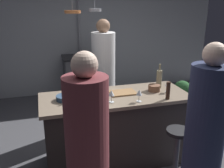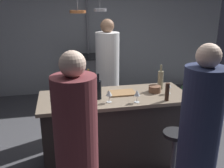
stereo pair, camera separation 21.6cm
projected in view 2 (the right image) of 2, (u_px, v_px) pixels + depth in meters
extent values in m
plane|color=#4C4C51|center=(114.00, 159.00, 3.30)|extent=(9.00, 9.00, 0.00)
cube|color=#9EA3A8|center=(87.00, 34.00, 5.55)|extent=(6.40, 0.16, 2.60)
cube|color=#332D2B|center=(114.00, 130.00, 3.17)|extent=(1.72, 0.66, 0.86)
cube|color=gray|center=(115.00, 97.00, 3.03)|extent=(1.80, 0.72, 0.04)
cube|color=#47474C|center=(90.00, 77.00, 5.45)|extent=(0.76, 0.60, 0.86)
cube|color=black|center=(90.00, 57.00, 5.31)|extent=(0.80, 0.64, 0.03)
cylinder|color=white|center=(108.00, 81.00, 4.02)|extent=(0.37, 0.37, 1.54)
sphere|color=#8C664C|center=(107.00, 26.00, 3.75)|extent=(0.21, 0.21, 0.21)
cylinder|color=#4C4C51|center=(173.00, 161.00, 2.73)|extent=(0.06, 0.06, 0.62)
cylinder|color=black|center=(175.00, 134.00, 2.62)|extent=(0.26, 0.26, 0.04)
cylinder|color=#262D4C|center=(197.00, 147.00, 2.24)|extent=(0.35, 0.35, 1.48)
sphere|color=beige|center=(209.00, 56.00, 1.98)|extent=(0.20, 0.20, 0.20)
cylinder|color=black|center=(74.00, 145.00, 2.42)|extent=(0.26, 0.26, 0.04)
cylinder|color=brown|center=(77.00, 161.00, 2.06)|extent=(0.35, 0.35, 1.46)
sphere|color=beige|center=(72.00, 64.00, 1.80)|extent=(0.20, 0.20, 0.20)
cylinder|color=gray|center=(88.00, 45.00, 5.48)|extent=(0.04, 0.04, 2.15)
cylinder|color=#B26638|center=(78.00, 12.00, 3.88)|extent=(0.25, 0.25, 0.04)
cylinder|color=gray|center=(77.00, 1.00, 3.84)|extent=(0.01, 0.01, 0.32)
cylinder|color=gray|center=(100.00, 10.00, 3.93)|extent=(0.20, 0.20, 0.04)
cylinder|color=gray|center=(100.00, 0.00, 3.90)|extent=(0.01, 0.01, 0.29)
cylinder|color=brown|center=(188.00, 104.00, 4.89)|extent=(0.24, 0.24, 0.16)
sphere|color=#2D6633|center=(190.00, 91.00, 4.81)|extent=(0.36, 0.36, 0.36)
cube|color=#997047|center=(122.00, 93.00, 3.09)|extent=(0.32, 0.22, 0.02)
cylinder|color=#382319|center=(167.00, 92.00, 2.84)|extent=(0.05, 0.05, 0.21)
cylinder|color=#B78C8E|center=(85.00, 89.00, 2.93)|extent=(0.07, 0.07, 0.23)
cylinder|color=#B78C8E|center=(84.00, 76.00, 2.88)|extent=(0.03, 0.03, 0.08)
cylinder|color=gray|center=(160.00, 80.00, 3.22)|extent=(0.07, 0.07, 0.24)
cylinder|color=gray|center=(161.00, 68.00, 3.17)|extent=(0.03, 0.03, 0.08)
cylinder|color=brown|center=(89.00, 83.00, 3.15)|extent=(0.07, 0.07, 0.20)
cylinder|color=brown|center=(88.00, 72.00, 3.10)|extent=(0.03, 0.03, 0.08)
cylinder|color=black|center=(98.00, 90.00, 2.89)|extent=(0.07, 0.07, 0.22)
cylinder|color=black|center=(98.00, 77.00, 2.84)|extent=(0.03, 0.03, 0.08)
cylinder|color=silver|center=(109.00, 102.00, 2.82)|extent=(0.06, 0.06, 0.01)
cylinder|color=silver|center=(109.00, 99.00, 2.81)|extent=(0.01, 0.01, 0.07)
cone|color=silver|center=(109.00, 93.00, 2.79)|extent=(0.07, 0.07, 0.06)
cylinder|color=silver|center=(168.00, 93.00, 3.09)|extent=(0.06, 0.06, 0.01)
cylinder|color=silver|center=(168.00, 90.00, 3.08)|extent=(0.01, 0.01, 0.07)
cone|color=silver|center=(169.00, 85.00, 3.06)|extent=(0.07, 0.07, 0.06)
cylinder|color=silver|center=(137.00, 102.00, 2.82)|extent=(0.06, 0.06, 0.01)
cylinder|color=silver|center=(137.00, 99.00, 2.81)|extent=(0.01, 0.01, 0.07)
cone|color=silver|center=(137.00, 93.00, 2.79)|extent=(0.07, 0.07, 0.06)
cylinder|color=#B7B7BC|center=(77.00, 101.00, 2.78)|extent=(0.19, 0.19, 0.06)
cylinder|color=#334C6B|center=(64.00, 96.00, 2.92)|extent=(0.20, 0.20, 0.06)
cylinder|color=brown|center=(155.00, 89.00, 3.13)|extent=(0.15, 0.15, 0.08)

